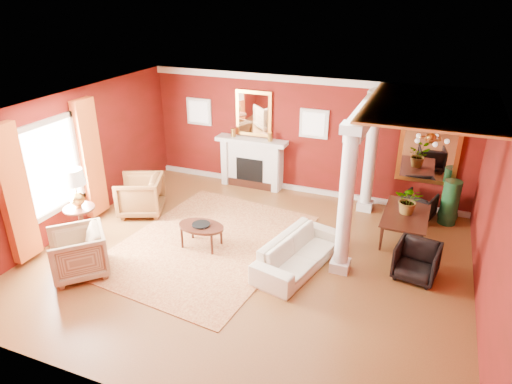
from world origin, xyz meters
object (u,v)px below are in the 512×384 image
at_px(coffee_table, 201,227).
at_px(armchair_leopard, 140,193).
at_px(sofa, 299,248).
at_px(armchair_stripe, 78,251).
at_px(dining_table, 407,219).
at_px(side_table, 76,193).

bearing_deg(coffee_table, armchair_leopard, 157.90).
xyz_separation_m(sofa, coffee_table, (-2.01, -0.03, 0.03)).
xyz_separation_m(sofa, armchair_stripe, (-3.62, -1.69, 0.08)).
bearing_deg(armchair_stripe, sofa, 69.65).
height_order(sofa, dining_table, dining_table).
distance_m(sofa, side_table, 4.54).
bearing_deg(armchair_leopard, coffee_table, 45.03).
relative_size(sofa, armchair_leopard, 2.10).
relative_size(armchair_leopard, coffee_table, 1.04).
bearing_deg(armchair_leopard, armchair_stripe, -13.89).
distance_m(sofa, armchair_leopard, 4.09).
height_order(coffee_table, side_table, side_table).
bearing_deg(sofa, armchair_leopard, 92.47).
relative_size(sofa, armchair_stripe, 2.15).
bearing_deg(armchair_leopard, sofa, 56.05).
xyz_separation_m(armchair_stripe, coffee_table, (1.61, 1.67, -0.05)).
bearing_deg(side_table, armchair_leopard, 73.29).
xyz_separation_m(side_table, dining_table, (6.20, 2.53, -0.61)).
bearing_deg(armchair_stripe, armchair_leopard, 143.54).
xyz_separation_m(armchair_leopard, dining_table, (5.77, 1.08, -0.05)).
xyz_separation_m(armchair_stripe, dining_table, (5.37, 3.56, -0.04)).
bearing_deg(armchair_leopard, side_table, -39.58).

